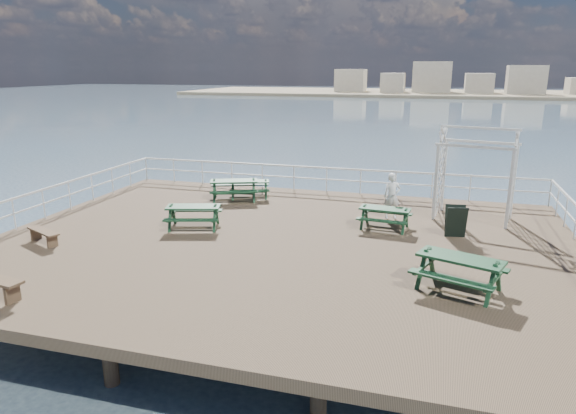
% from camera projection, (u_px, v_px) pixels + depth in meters
% --- Properties ---
extents(ground, '(18.00, 14.00, 0.30)m').
position_uv_depth(ground, '(281.00, 245.00, 16.09)').
color(ground, brown).
rests_on(ground, ground).
extents(sea_backdrop, '(300.00, 300.00, 9.20)m').
position_uv_depth(sea_backdrop, '(472.00, 90.00, 137.02)').
color(sea_backdrop, '#3C5065').
rests_on(sea_backdrop, ground).
extents(railing, '(17.77, 13.76, 1.10)m').
position_uv_depth(railing, '(300.00, 195.00, 18.22)').
color(railing, silver).
rests_on(railing, ground).
extents(picnic_table_a, '(2.34, 2.13, 0.93)m').
position_uv_depth(picnic_table_a, '(234.00, 186.00, 20.89)').
color(picnic_table_a, '#153A1B').
rests_on(picnic_table_a, ground).
extents(picnic_table_b, '(1.99, 1.80, 0.80)m').
position_uv_depth(picnic_table_b, '(249.00, 185.00, 21.32)').
color(picnic_table_b, '#153A1B').
rests_on(picnic_table_b, ground).
extents(picnic_table_c, '(1.77, 1.49, 0.81)m').
position_uv_depth(picnic_table_c, '(385.00, 214.00, 17.17)').
color(picnic_table_c, '#153A1B').
rests_on(picnic_table_c, ground).
extents(picnic_table_d, '(2.11, 1.87, 0.86)m').
position_uv_depth(picnic_table_d, '(193.00, 212.00, 17.23)').
color(picnic_table_d, '#153A1B').
rests_on(picnic_table_d, ground).
extents(picnic_table_e, '(2.41, 2.18, 0.96)m').
position_uv_depth(picnic_table_e, '(460.00, 266.00, 12.36)').
color(picnic_table_e, '#153A1B').
rests_on(picnic_table_e, ground).
extents(flat_bench_near, '(1.47, 0.91, 0.42)m').
position_uv_depth(flat_bench_near, '(43.00, 233.00, 15.76)').
color(flat_bench_near, brown).
rests_on(flat_bench_near, ground).
extents(trellis_arbor, '(2.87, 1.92, 3.28)m').
position_uv_depth(trellis_arbor, '(475.00, 179.00, 18.01)').
color(trellis_arbor, silver).
rests_on(trellis_arbor, ground).
extents(sandwich_board, '(0.70, 0.57, 1.04)m').
position_uv_depth(sandwich_board, '(456.00, 222.00, 16.31)').
color(sandwich_board, black).
rests_on(sandwich_board, ground).
extents(person, '(0.69, 0.57, 1.64)m').
position_uv_depth(person, '(392.00, 196.00, 18.26)').
color(person, white).
rests_on(person, ground).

